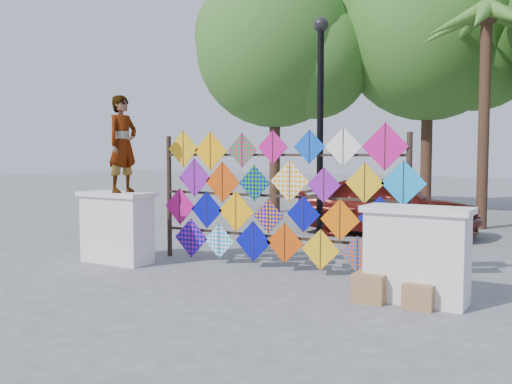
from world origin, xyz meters
TOP-DOWN VIEW (x-y plane):
  - ground at (0.00, 0.00)m, footprint 80.00×80.00m
  - parapet_left at (-2.70, -0.20)m, footprint 1.40×0.65m
  - parapet_right at (2.70, -0.20)m, footprint 1.40×0.65m
  - kite_rack at (0.04, 0.73)m, footprint 4.94×0.24m
  - tree_west at (-4.40, 9.03)m, footprint 5.85×5.20m
  - tree_mid at (0.11, 11.03)m, footprint 6.30×5.60m
  - palm_tree at (2.20, 8.00)m, footprint 3.62×3.62m
  - vendor_woman at (-2.52, -0.20)m, footprint 0.44×0.64m
  - sedan at (0.45, 5.61)m, footprint 4.41×2.09m
  - lamppost at (0.30, 2.00)m, footprint 0.28×0.28m
  - cardboard_box_near at (2.17, -0.47)m, footprint 0.43×0.38m
  - cardboard_box_far at (2.82, -0.46)m, footprint 0.38×0.35m

SIDE VIEW (x-z plane):
  - ground at x=0.00m, z-range 0.00..0.00m
  - cardboard_box_far at x=2.82m, z-range 0.00..0.32m
  - cardboard_box_near at x=2.17m, z-range 0.00..0.38m
  - parapet_left at x=-2.70m, z-range 0.01..1.29m
  - parapet_right at x=2.70m, z-range 0.01..1.29m
  - sedan at x=0.45m, z-range 0.00..1.46m
  - kite_rack at x=0.04m, z-range -0.01..2.44m
  - vendor_woman at x=-2.52m, z-range 1.28..3.00m
  - lamppost at x=0.30m, z-range 0.46..4.92m
  - palm_tree at x=2.20m, z-range 2.04..7.87m
  - tree_west at x=-4.40m, z-range 1.38..9.39m
  - tree_mid at x=0.11m, z-range 1.47..10.08m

